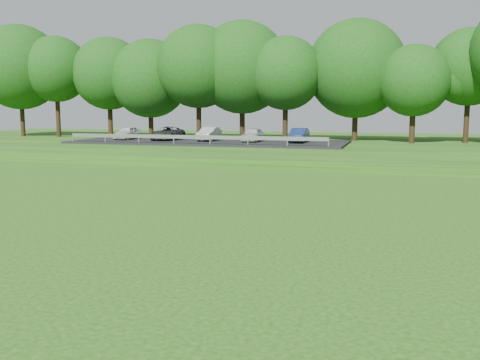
# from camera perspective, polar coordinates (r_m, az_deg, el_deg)

# --- Properties ---
(parking_lot) EXTENTS (24.00, 9.00, 1.38)m
(parking_lot) POSITION_cam_1_polar(r_m,az_deg,el_deg) (47.26, -3.71, 4.49)
(parking_lot) COLOR black
(parking_lot) RESTS_ON berm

